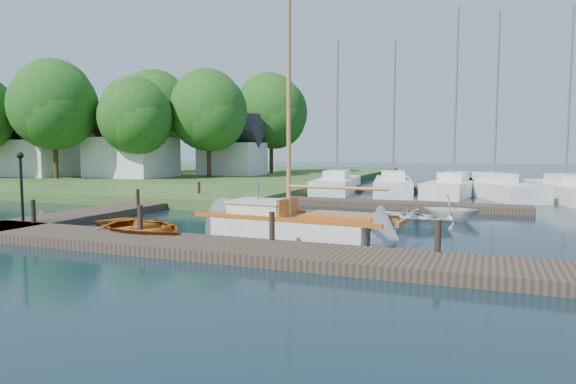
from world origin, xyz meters
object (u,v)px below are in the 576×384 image
at_px(tender_d, 451,206).
at_px(marina_boat_2, 454,186).
at_px(tree_1, 54,105).
at_px(tree_2, 136,116).
at_px(tree_3, 209,111).
at_px(tree_5, 73,121).
at_px(marina_boat_3, 494,187).
at_px(dinghy, 140,225).
at_px(mooring_post_4, 138,198).
at_px(mooring_post_2, 272,226).
at_px(tree_4, 156,110).
at_px(tree_7, 271,112).
at_px(house_a, 132,146).
at_px(lamp_post, 21,177).
at_px(house_b, 38,149).
at_px(mooring_post_3, 438,236).
at_px(marina_boat_1, 393,184).
at_px(mooring_post_0, 33,211).
at_px(sailboat, 299,229).
at_px(marina_boat_0, 337,183).
at_px(mooring_post_1, 140,218).
at_px(house_c, 232,151).
at_px(tender_a, 261,208).
at_px(tender_c, 412,215).
at_px(marina_boat_4, 565,190).
at_px(mooring_post_5, 199,189).

height_order(tender_d, marina_boat_2, marina_boat_2).
xyz_separation_m(tree_1, tree_2, (6.00, 2.00, -0.84)).
height_order(tree_3, tree_5, tree_3).
bearing_deg(tree_5, marina_boat_3, -8.71).
relative_size(dinghy, tree_5, 0.51).
bearing_deg(mooring_post_4, mooring_post_2, -30.47).
xyz_separation_m(tree_4, tree_5, (-8.00, -2.00, -0.95)).
bearing_deg(tree_5, tree_7, 18.43).
relative_size(dinghy, tree_7, 0.44).
bearing_deg(mooring_post_4, tree_7, 100.86).
bearing_deg(mooring_post_4, house_a, 129.09).
distance_m(lamp_post, house_b, 27.60).
distance_m(mooring_post_3, marina_boat_1, 19.97).
relative_size(mooring_post_0, tree_1, 0.09).
bearing_deg(sailboat, marina_boat_0, 106.17).
height_order(mooring_post_1, tree_1, tree_1).
bearing_deg(marina_boat_0, mooring_post_4, 153.62).
xyz_separation_m(house_c, tree_2, (-4.00, -7.95, 2.67)).
distance_m(mooring_post_2, tree_2, 27.64).
bearing_deg(marina_boat_3, house_b, 66.43).
bearing_deg(tender_a, sailboat, -162.86).
height_order(mooring_post_2, dinghy, mooring_post_2).
height_order(mooring_post_0, tender_a, mooring_post_0).
bearing_deg(tender_c, dinghy, 149.94).
bearing_deg(tree_7, tender_d, -52.43).
bearing_deg(marina_boat_2, marina_boat_0, 100.83).
xyz_separation_m(marina_boat_0, marina_boat_4, (13.16, -0.13, 0.00)).
height_order(mooring_post_4, tender_a, mooring_post_4).
distance_m(tree_2, tree_4, 9.01).
xyz_separation_m(mooring_post_1, marina_boat_4, (14.03, 18.85, -0.14)).
bearing_deg(tree_3, tree_2, -135.00).
bearing_deg(marina_boat_4, lamp_post, 122.81).
xyz_separation_m(mooring_post_1, mooring_post_3, (9.00, 0.00, 0.00)).
bearing_deg(house_c, mooring_post_0, -76.46).
distance_m(marina_boat_0, marina_boat_3, 9.50).
bearing_deg(house_b, mooring_post_5, -23.20).
distance_m(marina_boat_0, marina_boat_2, 7.24).
relative_size(mooring_post_4, tree_4, 0.08).
bearing_deg(marina_boat_2, tender_d, -168.79).
relative_size(tender_d, tree_7, 0.23).
height_order(mooring_post_4, marina_boat_3, marina_boat_3).
distance_m(mooring_post_4, marina_boat_1, 16.71).
distance_m(sailboat, marina_boat_3, 18.33).
relative_size(mooring_post_4, tree_3, 0.09).
bearing_deg(tree_7, tree_2, -116.57).
distance_m(tree_3, tree_7, 8.26).
height_order(mooring_post_3, tender_d, tender_d).
bearing_deg(house_c, marina_boat_3, -19.76).
xyz_separation_m(dinghy, house_c, (-10.74, 26.70, 2.16)).
xyz_separation_m(tender_d, tree_4, (-27.76, 19.09, 5.79)).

